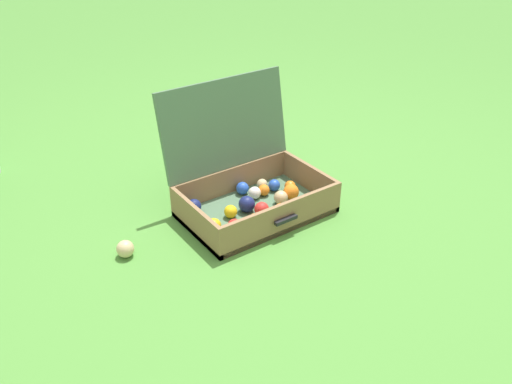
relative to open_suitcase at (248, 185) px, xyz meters
name	(u,v)px	position (x,y,z in m)	size (l,w,h in m)	color
ground_plane	(266,211)	(0.05, -0.07, -0.12)	(16.00, 16.00, 0.00)	#4C8C38
open_suitcase	(248,185)	(0.00, 0.00, 0.00)	(0.64, 0.51, 0.55)	#4C7051
stray_ball_on_grass	(125,249)	(-0.61, -0.02, -0.09)	(0.07, 0.07, 0.07)	#D1B784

